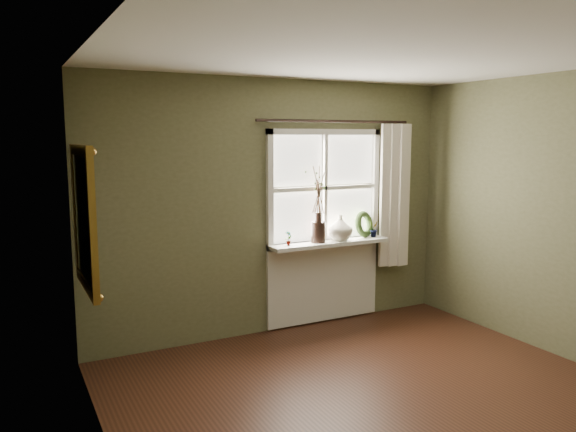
# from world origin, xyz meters

# --- Properties ---
(floor) EXTENTS (4.50, 4.50, 0.00)m
(floor) POSITION_xyz_m (0.00, 0.00, 0.00)
(floor) COLOR #391D12
(floor) RESTS_ON ground
(ceiling) EXTENTS (4.50, 4.50, 0.00)m
(ceiling) POSITION_xyz_m (0.00, 0.00, 2.60)
(ceiling) COLOR silver
(ceiling) RESTS_ON ground
(wall_back) EXTENTS (4.00, 0.10, 2.60)m
(wall_back) POSITION_xyz_m (0.00, 2.30, 1.30)
(wall_back) COLOR brown
(wall_back) RESTS_ON ground
(wall_left) EXTENTS (0.10, 4.50, 2.60)m
(wall_left) POSITION_xyz_m (-2.05, 0.00, 1.30)
(wall_left) COLOR brown
(wall_left) RESTS_ON ground
(window_frame) EXTENTS (1.36, 0.06, 1.24)m
(window_frame) POSITION_xyz_m (0.55, 2.23, 1.48)
(window_frame) COLOR silver
(window_frame) RESTS_ON wall_back
(window_sill) EXTENTS (1.36, 0.26, 0.04)m
(window_sill) POSITION_xyz_m (0.55, 2.12, 0.90)
(window_sill) COLOR silver
(window_sill) RESTS_ON wall_back
(window_apron) EXTENTS (1.36, 0.04, 0.88)m
(window_apron) POSITION_xyz_m (0.55, 2.23, 0.46)
(window_apron) COLOR silver
(window_apron) RESTS_ON ground
(dark_jug) EXTENTS (0.18, 0.18, 0.22)m
(dark_jug) POSITION_xyz_m (0.41, 2.12, 1.03)
(dark_jug) COLOR black
(dark_jug) RESTS_ON window_sill
(cream_vase) EXTENTS (0.31, 0.31, 0.27)m
(cream_vase) POSITION_xyz_m (0.69, 2.12, 1.06)
(cream_vase) COLOR silver
(cream_vase) RESTS_ON window_sill
(wreath) EXTENTS (0.33, 0.24, 0.31)m
(wreath) POSITION_xyz_m (1.02, 2.16, 1.03)
(wreath) COLOR #2E461F
(wreath) RESTS_ON window_sill
(potted_plant_left) EXTENTS (0.10, 0.08, 0.16)m
(potted_plant_left) POSITION_xyz_m (0.06, 2.12, 1.00)
(potted_plant_left) COLOR #2E461F
(potted_plant_left) RESTS_ON window_sill
(potted_plant_right) EXTENTS (0.11, 0.10, 0.18)m
(potted_plant_right) POSITION_xyz_m (1.13, 2.12, 1.01)
(potted_plant_right) COLOR #2E461F
(potted_plant_right) RESTS_ON window_sill
(curtain) EXTENTS (0.36, 0.12, 1.59)m
(curtain) POSITION_xyz_m (1.39, 2.13, 1.37)
(curtain) COLOR beige
(curtain) RESTS_ON wall_back
(curtain_rod) EXTENTS (1.84, 0.03, 0.03)m
(curtain_rod) POSITION_xyz_m (0.65, 2.17, 2.18)
(curtain_rod) COLOR black
(curtain_rod) RESTS_ON wall_back
(gilt_mirror) EXTENTS (0.10, 0.95, 1.14)m
(gilt_mirror) POSITION_xyz_m (-1.96, 1.68, 1.39)
(gilt_mirror) COLOR white
(gilt_mirror) RESTS_ON wall_left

